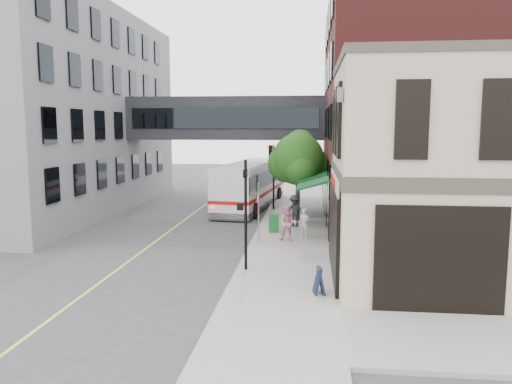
% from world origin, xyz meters
% --- Properties ---
extents(ground, '(120.00, 120.00, 0.00)m').
position_xyz_m(ground, '(0.00, 0.00, 0.00)').
color(ground, '#38383A').
rests_on(ground, ground).
extents(sidewalk_main, '(4.00, 60.00, 0.15)m').
position_xyz_m(sidewalk_main, '(2.00, 14.00, 0.07)').
color(sidewalk_main, gray).
rests_on(sidewalk_main, ground).
extents(corner_building, '(10.19, 8.12, 8.45)m').
position_xyz_m(corner_building, '(8.97, 2.00, 4.21)').
color(corner_building, tan).
rests_on(corner_building, ground).
extents(brick_building, '(13.76, 18.00, 14.00)m').
position_xyz_m(brick_building, '(9.98, 15.00, 6.99)').
color(brick_building, '#4E1918').
rests_on(brick_building, ground).
extents(opposite_building, '(14.00, 24.00, 14.00)m').
position_xyz_m(opposite_building, '(-17.00, 16.00, 7.00)').
color(opposite_building, slate).
rests_on(opposite_building, ground).
extents(skyway_bridge, '(14.00, 3.18, 3.00)m').
position_xyz_m(skyway_bridge, '(-3.00, 18.00, 6.50)').
color(skyway_bridge, black).
rests_on(skyway_bridge, ground).
extents(traffic_signal_near, '(0.44, 0.22, 4.60)m').
position_xyz_m(traffic_signal_near, '(0.37, 2.00, 2.98)').
color(traffic_signal_near, black).
rests_on(traffic_signal_near, sidewalk_main).
extents(traffic_signal_far, '(0.53, 0.28, 4.50)m').
position_xyz_m(traffic_signal_far, '(0.26, 17.00, 3.34)').
color(traffic_signal_far, black).
rests_on(traffic_signal_far, sidewalk_main).
extents(street_sign_pole, '(0.08, 0.75, 3.00)m').
position_xyz_m(street_sign_pole, '(0.39, 7.00, 1.93)').
color(street_sign_pole, gray).
rests_on(street_sign_pole, sidewalk_main).
extents(street_tree, '(3.80, 3.20, 5.60)m').
position_xyz_m(street_tree, '(2.19, 13.22, 3.91)').
color(street_tree, '#382619').
rests_on(street_tree, sidewalk_main).
extents(lane_marking, '(0.12, 40.00, 0.01)m').
position_xyz_m(lane_marking, '(-5.00, 10.00, 0.01)').
color(lane_marking, '#D8CC4C').
rests_on(lane_marking, ground).
extents(bus, '(4.10, 12.36, 3.26)m').
position_xyz_m(bus, '(-1.38, 18.53, 1.83)').
color(bus, silver).
rests_on(bus, ground).
extents(pedestrian_a, '(0.68, 0.58, 1.59)m').
position_xyz_m(pedestrian_a, '(2.67, 7.92, 0.95)').
color(pedestrian_a, silver).
rests_on(pedestrian_a, sidewalk_main).
extents(pedestrian_b, '(0.94, 0.76, 1.83)m').
position_xyz_m(pedestrian_b, '(1.87, 7.25, 1.06)').
color(pedestrian_b, pink).
rests_on(pedestrian_b, sidewalk_main).
extents(pedestrian_c, '(1.38, 1.14, 1.86)m').
position_xyz_m(pedestrian_c, '(2.08, 11.00, 1.08)').
color(pedestrian_c, black).
rests_on(pedestrian_c, sidewalk_main).
extents(newspaper_box, '(0.58, 0.53, 1.00)m').
position_xyz_m(newspaper_box, '(0.99, 9.35, 0.65)').
color(newspaper_box, '#16612A').
rests_on(newspaper_box, sidewalk_main).
extents(sandwich_board, '(0.42, 0.57, 0.94)m').
position_xyz_m(sandwich_board, '(3.33, -0.69, 0.62)').
color(sandwich_board, black).
rests_on(sandwich_board, sidewalk_main).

